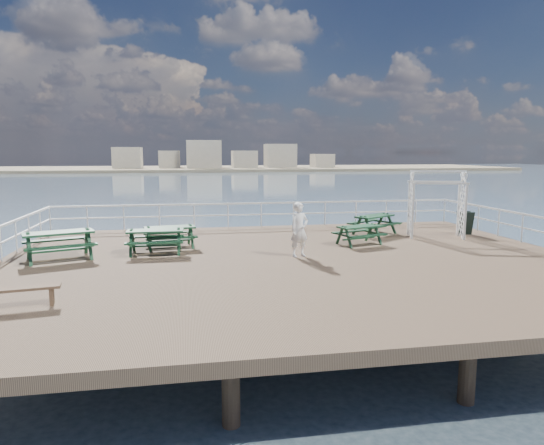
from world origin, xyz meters
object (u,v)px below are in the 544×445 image
at_px(picnic_table_d, 170,232).
at_px(flat_bench_near, 22,292).
at_px(picnic_table_c, 375,220).
at_px(picnic_table_e, 359,231).
at_px(picnic_table_a, 59,239).
at_px(picnic_table_b, 155,236).
at_px(trellis_arbor, 436,208).
at_px(person, 299,230).

xyz_separation_m(picnic_table_d, flat_bench_near, (-2.91, -6.17, -0.20)).
height_order(picnic_table_c, picnic_table_e, picnic_table_c).
relative_size(picnic_table_d, picnic_table_e, 1.02).
distance_m(picnic_table_a, picnic_table_b, 2.91).
bearing_deg(picnic_table_e, picnic_table_b, 165.39).
bearing_deg(trellis_arbor, picnic_table_d, -160.15).
relative_size(flat_bench_near, trellis_arbor, 0.61).
distance_m(trellis_arbor, person, 6.60).
xyz_separation_m(picnic_table_d, trellis_arbor, (10.17, 0.37, 0.62)).
relative_size(picnic_table_e, person, 1.08).
relative_size(picnic_table_b, picnic_table_e, 0.98).
bearing_deg(picnic_table_c, picnic_table_d, 158.78).
xyz_separation_m(trellis_arbor, person, (-6.07, -2.57, -0.29)).
bearing_deg(trellis_arbor, flat_bench_near, -135.66).
height_order(picnic_table_e, person, person).
distance_m(picnic_table_a, picnic_table_e, 10.02).
bearing_deg(picnic_table_c, picnic_table_a, 162.33).
height_order(picnic_table_c, flat_bench_near, picnic_table_c).
height_order(flat_bench_near, person, person).
xyz_separation_m(picnic_table_b, picnic_table_d, (0.43, 0.89, -0.03)).
bearing_deg(trellis_arbor, picnic_table_a, -155.07).
relative_size(picnic_table_b, flat_bench_near, 1.16).
relative_size(picnic_table_b, trellis_arbor, 0.70).
relative_size(picnic_table_c, trellis_arbor, 0.87).
xyz_separation_m(picnic_table_a, picnic_table_c, (11.39, 2.76, -0.08)).
distance_m(picnic_table_d, flat_bench_near, 6.82).
distance_m(picnic_table_a, picnic_table_d, 3.57).
bearing_deg(person, trellis_arbor, 4.30).
bearing_deg(person, picnic_table_b, 145.20).
height_order(picnic_table_a, picnic_table_d, picnic_table_a).
xyz_separation_m(picnic_table_e, trellis_arbor, (3.48, 0.96, 0.67)).
bearing_deg(picnic_table_e, flat_bench_near, -166.82).
height_order(picnic_table_a, trellis_arbor, trellis_arbor).
relative_size(flat_bench_near, person, 0.92).
height_order(picnic_table_e, trellis_arbor, trellis_arbor).
distance_m(picnic_table_b, picnic_table_d, 0.99).
height_order(picnic_table_b, flat_bench_near, picnic_table_b).
xyz_separation_m(picnic_table_b, picnic_table_c, (8.51, 2.32, -0.01)).
distance_m(picnic_table_c, picnic_table_e, 2.45).
height_order(picnic_table_a, picnic_table_b, picnic_table_a).
bearing_deg(trellis_arbor, picnic_table_c, 170.77).
height_order(picnic_table_a, picnic_table_c, picnic_table_a).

